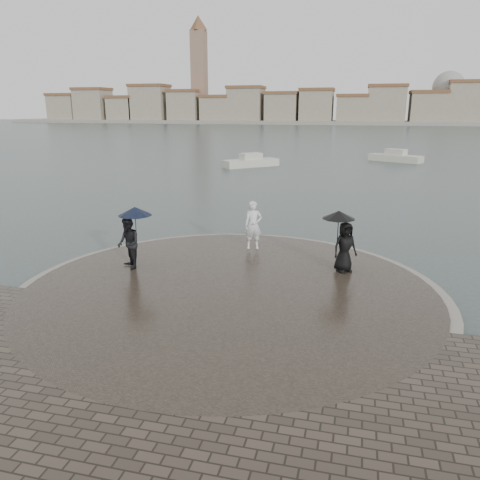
# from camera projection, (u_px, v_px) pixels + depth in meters

# --- Properties ---
(ground) EXTENTS (400.00, 400.00, 0.00)m
(ground) POSITION_uv_depth(u_px,v_px,m) (188.00, 358.00, 10.49)
(ground) COLOR #2B3835
(ground) RESTS_ON ground
(kerb_ring) EXTENTS (12.50, 12.50, 0.32)m
(kerb_ring) POSITION_uv_depth(u_px,v_px,m) (229.00, 294.00, 13.71)
(kerb_ring) COLOR gray
(kerb_ring) RESTS_ON ground
(quay_tip) EXTENTS (11.90, 11.90, 0.36)m
(quay_tip) POSITION_uv_depth(u_px,v_px,m) (229.00, 293.00, 13.71)
(quay_tip) COLOR #2D261E
(quay_tip) RESTS_ON ground
(statue) EXTENTS (0.75, 0.60, 1.78)m
(statue) POSITION_uv_depth(u_px,v_px,m) (253.00, 225.00, 17.25)
(statue) COLOR silver
(statue) RESTS_ON quay_tip
(visitor_left) EXTENTS (1.31, 1.16, 2.04)m
(visitor_left) POSITION_uv_depth(u_px,v_px,m) (130.00, 235.00, 15.03)
(visitor_left) COLOR black
(visitor_left) RESTS_ON quay_tip
(visitor_right) EXTENTS (1.25, 1.06, 1.95)m
(visitor_right) POSITION_uv_depth(u_px,v_px,m) (343.00, 237.00, 14.79)
(visitor_right) COLOR black
(visitor_right) RESTS_ON quay_tip
(far_skyline) EXTENTS (260.00, 20.00, 37.00)m
(far_skyline) POSITION_uv_depth(u_px,v_px,m) (333.00, 108.00, 160.39)
(far_skyline) COLOR gray
(far_skyline) RESTS_ON ground
(boats) EXTENTS (30.97, 13.58, 1.50)m
(boats) POSITION_uv_depth(u_px,v_px,m) (394.00, 164.00, 43.88)
(boats) COLOR beige
(boats) RESTS_ON ground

